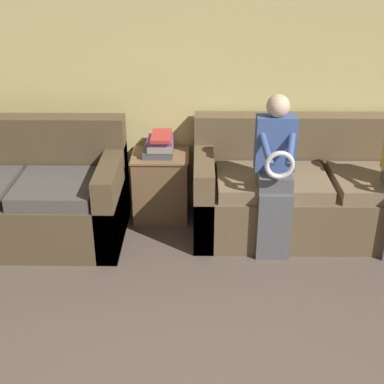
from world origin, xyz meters
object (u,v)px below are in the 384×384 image
object	(u,v)px
couch_side	(22,198)
book_stack	(160,145)
child_left_seated	(275,171)
couch_main	(324,193)
side_shelf	(161,185)

from	to	relation	value
couch_side	book_stack	xyz separation A→B (m)	(1.11, 0.33, 0.34)
child_left_seated	couch_main	bearing A→B (deg)	36.22
couch_main	couch_side	xyz separation A→B (m)	(-2.50, -0.14, 0.00)
couch_main	book_stack	xyz separation A→B (m)	(-1.38, 0.19, 0.35)
couch_side	couch_main	bearing A→B (deg)	3.22
couch_main	child_left_seated	world-z (taller)	child_left_seated
side_shelf	book_stack	size ratio (longest dim) A/B	1.85
side_shelf	child_left_seated	bearing A→B (deg)	-31.06
child_left_seated	book_stack	bearing A→B (deg)	148.98
side_shelf	couch_side	bearing A→B (deg)	-163.47
couch_side	book_stack	bearing A→B (deg)	16.57
side_shelf	book_stack	bearing A→B (deg)	173.15
couch_main	side_shelf	bearing A→B (deg)	172.16
child_left_seated	side_shelf	world-z (taller)	child_left_seated
book_stack	child_left_seated	bearing A→B (deg)	-31.02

